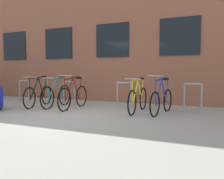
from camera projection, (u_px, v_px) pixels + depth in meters
ground_plane at (63, 117)px, 5.66m from camera, size 42.00×42.00×0.00m
storefront_building at (137, 28)px, 11.30m from camera, size 28.00×6.46×6.63m
bike_rack at (95, 92)px, 7.39m from camera, size 6.50×0.05×0.82m
bicycle_maroon at (74, 96)px, 6.95m from camera, size 0.44×1.72×1.04m
bicycle_yellow at (138, 99)px, 6.35m from camera, size 0.44×1.73×0.98m
bicycle_black at (39, 95)px, 7.43m from camera, size 0.50×1.74×1.01m
bicycle_blue at (162, 100)px, 6.09m from camera, size 0.45×1.61×1.05m
bicycle_teal at (57, 95)px, 7.30m from camera, size 0.44×1.68×1.03m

